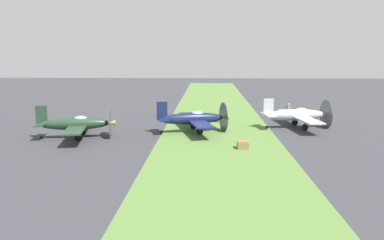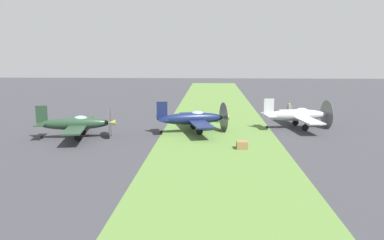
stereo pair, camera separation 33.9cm
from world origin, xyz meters
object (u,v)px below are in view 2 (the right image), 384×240
Objects in this scene: airplane_lead at (298,115)px; airplane_trail at (76,124)px; ground_crew_chief at (289,110)px; airplane_wingman at (193,118)px; supply_crate at (242,145)px; fuel_drum at (219,118)px.

airplane_lead is 1.03× the size of airplane_trail.
airplane_wingman is at bearing 80.91° from ground_crew_chief.
airplane_lead is at bearing 94.85° from airplane_trail.
supply_crate is at bearing 18.81° from airplane_wingman.
airplane_wingman is 10.32× the size of supply_crate.
fuel_drum is 12.40m from supply_crate.
airplane_lead is 8.79m from fuel_drum.
fuel_drum is at bearing -172.28° from supply_crate.
airplane_lead reaches higher than fuel_drum.
ground_crew_chief is 17.72m from supply_crate.
airplane_wingman is 6.39m from fuel_drum.
airplane_lead is at bearing 88.63° from airplane_wingman.
airplane_lead reaches higher than airplane_trail.
ground_crew_chief reaches higher than fuel_drum.
airplane_lead is at bearing 144.60° from supply_crate.
airplane_wingman reaches higher than fuel_drum.
airplane_lead is 11.15m from airplane_wingman.
airplane_wingman is 7.94m from supply_crate.
supply_crate is (16.24, -7.05, -0.59)m from ground_crew_chief.
airplane_wingman is 11.19m from airplane_trail.
airplane_wingman is 14.97m from ground_crew_chief.
fuel_drum is (-3.14, -8.16, -0.94)m from airplane_lead.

